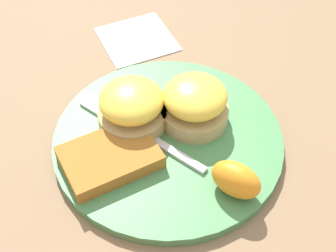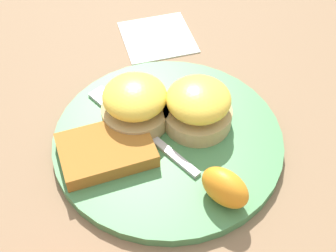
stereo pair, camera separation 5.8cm
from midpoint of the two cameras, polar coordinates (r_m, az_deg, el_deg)
ground_plane at (r=0.61m, az=-2.74°, el=-2.28°), size 1.10×1.10×0.00m
plate at (r=0.60m, az=-2.76°, el=-1.86°), size 0.30×0.30×0.01m
sandwich_benedict_left at (r=0.60m, az=0.48°, el=2.64°), size 0.09×0.09×0.06m
sandwich_benedict_right at (r=0.60m, az=-7.23°, el=2.14°), size 0.09×0.09×0.06m
hashbrown_patty at (r=0.57m, az=-10.00°, el=-3.94°), size 0.12×0.09×0.02m
orange_wedge at (r=0.53m, az=5.18°, el=-6.72°), size 0.06×0.07×0.04m
fork at (r=0.61m, az=-6.99°, el=-0.37°), size 0.12×0.18×0.00m
napkin at (r=0.77m, az=-6.02°, el=10.45°), size 0.12×0.12×0.00m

